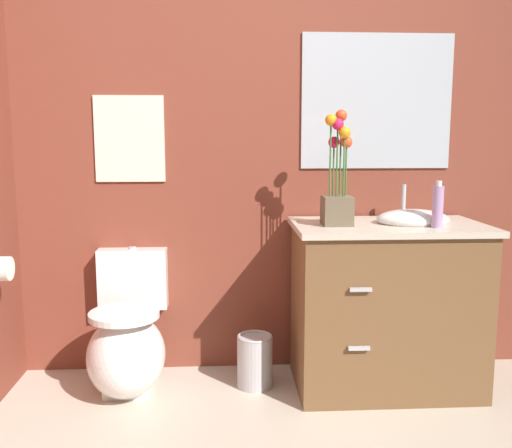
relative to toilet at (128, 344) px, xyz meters
The scene contains 8 objects.
wall_back 1.38m from the toilet, 18.35° to the left, with size 4.04×0.05×2.50m, color brown.
toilet is the anchor object (origin of this frame).
vanity_cabinet 1.31m from the toilet, ahead, with size 0.94×0.56×1.02m.
flower_vase 1.30m from the toilet, ahead, with size 0.14×0.14×0.55m.
soap_bottle 1.65m from the toilet, ahead, with size 0.05×0.05×0.22m.
trash_bin 0.65m from the toilet, ahead, with size 0.18×0.18×0.27m.
wall_poster 1.05m from the toilet, 90.00° to the left, with size 0.36×0.01×0.44m, color silver.
wall_mirror 1.79m from the toilet, 11.65° to the left, with size 0.80×0.01×0.70m, color #B2BCC6.
Camera 1 is at (-0.22, -1.48, 1.26)m, focal length 39.72 mm.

